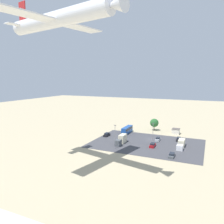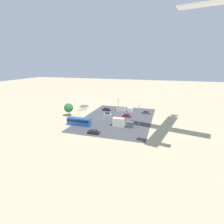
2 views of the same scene
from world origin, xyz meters
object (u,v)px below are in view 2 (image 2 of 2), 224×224
(parked_car_1, at_px, (106,109))
(parked_truck_0, at_px, (122,123))
(bus, at_px, (79,121))
(parked_car_4, at_px, (127,116))
(parked_car_0, at_px, (146,112))
(parked_car_2, at_px, (94,132))
(parked_car_3, at_px, (108,114))
(shed_building, at_px, (84,108))
(parked_truck_1, at_px, (124,109))

(parked_car_1, bearing_deg, parked_truck_0, -146.66)
(bus, height_order, parked_car_1, bus)
(parked_car_4, bearing_deg, parked_car_0, -43.39)
(parked_car_2, bearing_deg, bus, -125.19)
(parked_car_3, bearing_deg, parked_car_2, 6.26)
(shed_building, height_order, parked_car_0, shed_building)
(parked_car_3, height_order, parked_truck_1, parked_truck_1)
(parked_car_2, distance_m, parked_truck_0, 13.77)
(parked_car_0, bearing_deg, parked_truck_1, -97.22)
(bus, height_order, parked_car_3, bus)
(parked_car_4, xyz_separation_m, parked_truck_0, (13.50, 0.91, 0.98))
(parked_car_2, xyz_separation_m, parked_car_3, (-24.41, -2.68, -0.06))
(parked_car_0, height_order, parked_car_1, parked_car_1)
(parked_car_0, bearing_deg, parked_car_3, -63.75)
(parked_car_0, height_order, parked_car_3, parked_car_3)
(shed_building, xyz_separation_m, parked_car_0, (-3.60, 34.45, -0.70))
(bus, height_order, parked_car_0, bus)
(shed_building, distance_m, parked_car_1, 12.63)
(shed_building, relative_size, parked_car_1, 0.90)
(parked_truck_0, bearing_deg, parked_truck_1, -168.10)
(parked_car_4, bearing_deg, parked_car_2, 163.34)
(shed_building, bearing_deg, bus, 20.81)
(parked_car_3, bearing_deg, parked_car_4, 90.46)
(parked_car_2, height_order, parked_truck_0, parked_truck_0)
(bus, relative_size, parked_truck_1, 1.13)
(parked_car_3, xyz_separation_m, parked_truck_0, (13.42, 10.92, 1.02))
(parked_car_4, relative_size, parked_truck_0, 0.51)
(bus, distance_m, parked_car_4, 24.56)
(parked_truck_0, bearing_deg, parked_car_4, -176.12)
(parked_car_1, bearing_deg, parked_truck_1, -77.53)
(parked_car_2, distance_m, parked_car_4, 25.56)
(shed_building, xyz_separation_m, parked_truck_0, (18.99, 26.77, 0.35))
(shed_building, xyz_separation_m, parked_truck_1, (-5.22, 21.67, 0.03))
(bus, bearing_deg, parked_car_3, 158.03)
(parked_truck_1, bearing_deg, bus, -24.48)
(bus, bearing_deg, shed_building, -159.19)
(parked_car_2, height_order, parked_car_3, parked_car_2)
(bus, distance_m, parked_car_3, 18.94)
(parked_car_4, bearing_deg, bus, 135.88)
(parked_car_1, distance_m, parked_car_2, 33.70)
(parked_car_1, relative_size, parked_car_2, 0.97)
(parked_car_2, height_order, parked_truck_1, parked_truck_1)
(parked_car_3, bearing_deg, bus, -21.97)
(parked_car_0, xyz_separation_m, parked_car_3, (9.17, -18.60, 0.03))
(shed_building, height_order, parked_car_2, shed_building)
(parked_car_0, height_order, parked_car_2, parked_car_2)
(bus, distance_m, parked_car_2, 11.98)
(parked_car_3, bearing_deg, parked_truck_0, 39.13)
(bus, xyz_separation_m, parked_car_4, (-17.61, 17.08, -1.11))
(parked_car_4, xyz_separation_m, parked_truck_1, (-10.71, -4.19, 0.66))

